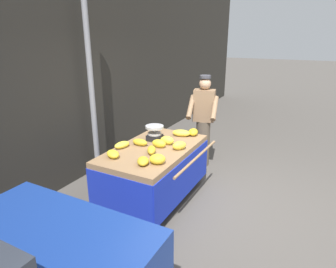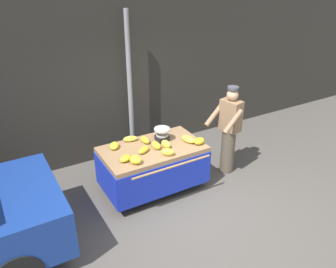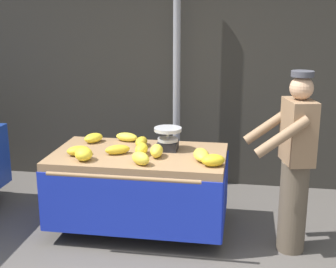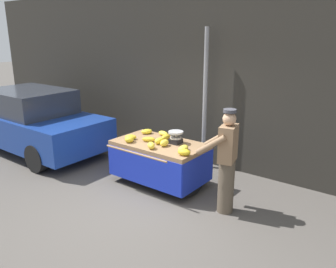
{
  "view_description": "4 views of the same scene",
  "coord_description": "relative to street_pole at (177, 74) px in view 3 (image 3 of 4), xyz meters",
  "views": [
    {
      "loc": [
        -3.67,
        -0.94,
        2.37
      ],
      "look_at": [
        -0.09,
        0.95,
        1.0
      ],
      "focal_mm": 31.04,
      "sensor_mm": 36.0,
      "label": 1
    },
    {
      "loc": [
        -2.66,
        -3.55,
        3.69
      ],
      "look_at": [
        -0.07,
        0.95,
        1.09
      ],
      "focal_mm": 37.27,
      "sensor_mm": 36.0,
      "label": 2
    },
    {
      "loc": [
        0.71,
        -3.34,
        2.24
      ],
      "look_at": [
        -0.03,
        1.16,
        1.02
      ],
      "focal_mm": 50.41,
      "sensor_mm": 36.0,
      "label": 3
    },
    {
      "loc": [
        3.52,
        -3.69,
        2.83
      ],
      "look_at": [
        -0.16,
        1.14,
        1.02
      ],
      "focal_mm": 36.6,
      "sensor_mm": 36.0,
      "label": 4
    }
  ],
  "objects": [
    {
      "name": "banana_cart",
      "position": [
        -0.19,
        -1.27,
        -0.86
      ],
      "size": [
        1.75,
        1.2,
        0.84
      ],
      "color": "#93704C",
      "rests_on": "ground"
    },
    {
      "name": "banana_bunch_4",
      "position": [
        -0.76,
        -1.45,
        -0.58
      ],
      "size": [
        0.27,
        0.24,
        0.1
      ],
      "primitive_type": "ellipsoid",
      "rotation": [
        0.0,
        0.0,
        2.09
      ],
      "color": "gold",
      "rests_on": "banana_cart"
    },
    {
      "name": "banana_bunch_10",
      "position": [
        -0.15,
        -1.34,
        -0.57
      ],
      "size": [
        0.12,
        0.22,
        0.12
      ],
      "primitive_type": "ellipsoid",
      "rotation": [
        0.0,
        0.0,
        0.0
      ],
      "color": "yellow",
      "rests_on": "banana_cart"
    },
    {
      "name": "street_pole",
      "position": [
        0.0,
        0.0,
        0.0
      ],
      "size": [
        0.09,
        0.09,
        2.94
      ],
      "primitive_type": "cylinder",
      "color": "gray",
      "rests_on": "ground"
    },
    {
      "name": "weighing_scale",
      "position": [
        0.08,
        -1.13,
        -0.51
      ],
      "size": [
        0.28,
        0.28,
        0.24
      ],
      "color": "black",
      "rests_on": "banana_cart"
    },
    {
      "name": "banana_bunch_1",
      "position": [
        -0.66,
        -1.6,
        -0.57
      ],
      "size": [
        0.23,
        0.25,
        0.13
      ],
      "primitive_type": "ellipsoid",
      "rotation": [
        0.0,
        0.0,
        0.35
      ],
      "color": "yellow",
      "rests_on": "banana_cart"
    },
    {
      "name": "banana_bunch_3",
      "position": [
        0.01,
        -1.38,
        -0.57
      ],
      "size": [
        0.13,
        0.22,
        0.13
      ],
      "primitive_type": "ellipsoid",
      "rotation": [
        0.0,
        0.0,
        0.05
      ],
      "color": "yellow",
      "rests_on": "banana_cart"
    },
    {
      "name": "vendor_person",
      "position": [
        1.31,
        -1.46,
        -0.6
      ],
      "size": [
        0.65,
        0.61,
        1.71
      ],
      "color": "brown",
      "rests_on": "ground"
    },
    {
      "name": "banana_bunch_7",
      "position": [
        -0.39,
        -1.35,
        -0.58
      ],
      "size": [
        0.27,
        0.22,
        0.09
      ],
      "primitive_type": "ellipsoid",
      "rotation": [
        0.0,
        0.0,
        2.07
      ],
      "color": "gold",
      "rests_on": "banana_cart"
    },
    {
      "name": "banana_bunch_8",
      "position": [
        -0.09,
        -1.63,
        -0.57
      ],
      "size": [
        0.24,
        0.23,
        0.12
      ],
      "primitive_type": "ellipsoid",
      "rotation": [
        0.0,
        0.0,
        0.89
      ],
      "color": "yellow",
      "rests_on": "banana_cart"
    },
    {
      "name": "banana_bunch_5",
      "position": [
        -0.22,
        -1.05,
        -0.58
      ],
      "size": [
        0.12,
        0.24,
        0.1
      ],
      "primitive_type": "ellipsoid",
      "rotation": [
        0.0,
        0.0,
        0.01
      ],
      "color": "gold",
      "rests_on": "banana_cart"
    },
    {
      "name": "banana_bunch_0",
      "position": [
        -0.42,
        -0.87,
        -0.58
      ],
      "size": [
        0.28,
        0.19,
        0.09
      ],
      "primitive_type": "ellipsoid",
      "rotation": [
        0.0,
        0.0,
        1.32
      ],
      "color": "yellow",
      "rests_on": "banana_cart"
    },
    {
      "name": "banana_bunch_2",
      "position": [
        0.45,
        -1.41,
        -0.58
      ],
      "size": [
        0.21,
        0.32,
        0.11
      ],
      "primitive_type": "ellipsoid",
      "rotation": [
        0.0,
        0.0,
        0.23
      ],
      "color": "yellow",
      "rests_on": "banana_cart"
    },
    {
      "name": "back_wall",
      "position": [
        0.11,
        0.35,
        0.43
      ],
      "size": [
        16.0,
        0.24,
        3.79
      ],
      "primitive_type": "cube",
      "color": "#2D2B26",
      "rests_on": "ground"
    },
    {
      "name": "banana_bunch_9",
      "position": [
        -0.76,
        -0.98,
        -0.58
      ],
      "size": [
        0.24,
        0.27,
        0.1
      ],
      "primitive_type": "ellipsoid",
      "rotation": [
        0.0,
        0.0,
        2.62
      ],
      "color": "yellow",
      "rests_on": "banana_cart"
    },
    {
      "name": "banana_bunch_6",
      "position": [
        0.57,
        -1.56,
        -0.57
      ],
      "size": [
        0.25,
        0.21,
        0.11
      ],
      "primitive_type": "ellipsoid",
      "rotation": [
        0.0,
        0.0,
        1.89
      ],
      "color": "gold",
      "rests_on": "banana_cart"
    }
  ]
}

